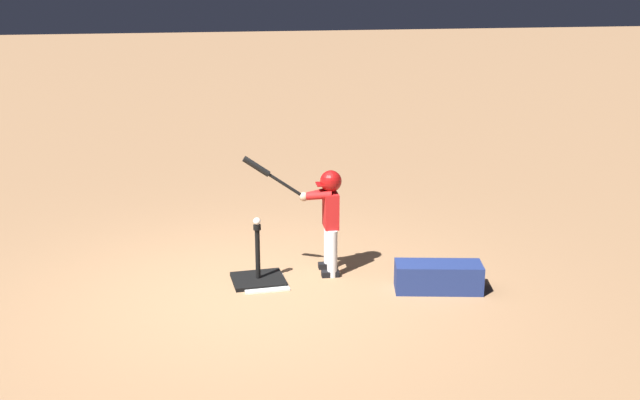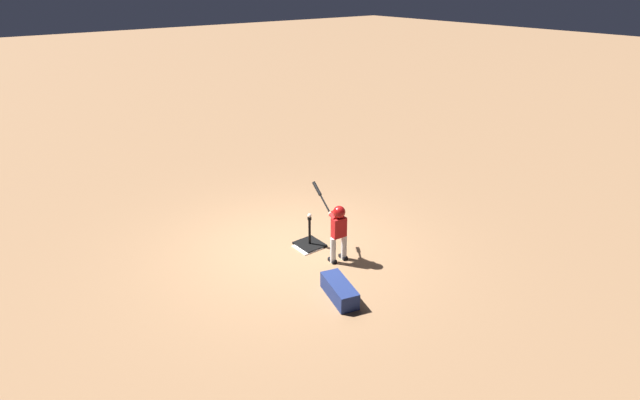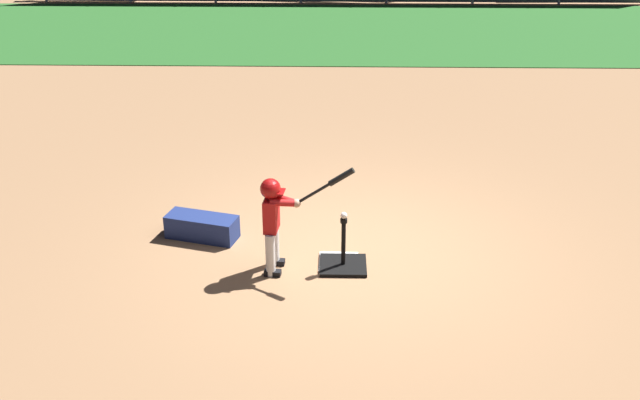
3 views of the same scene
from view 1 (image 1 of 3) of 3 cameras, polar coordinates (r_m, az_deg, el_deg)
name	(u,v)px [view 1 (image 1 of 3)]	position (r m, az deg, el deg)	size (l,w,h in m)	color
ground_plane	(252,296)	(7.28, -5.23, -7.31)	(90.00, 90.00, 0.00)	#99704C
home_plate	(265,283)	(7.54, -4.25, -6.35)	(0.44, 0.44, 0.02)	white
batting_tee	(258,276)	(7.59, -4.73, -5.76)	(0.52, 0.46, 0.60)	black
batter_child	(327,208)	(7.60, 0.52, -0.64)	(0.99, 0.35, 1.27)	silver
baseball	(257,221)	(7.40, -4.83, -1.63)	(0.07, 0.07, 0.07)	white
equipment_bag	(438,277)	(7.42, 9.00, -5.81)	(0.84, 0.32, 0.28)	navy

